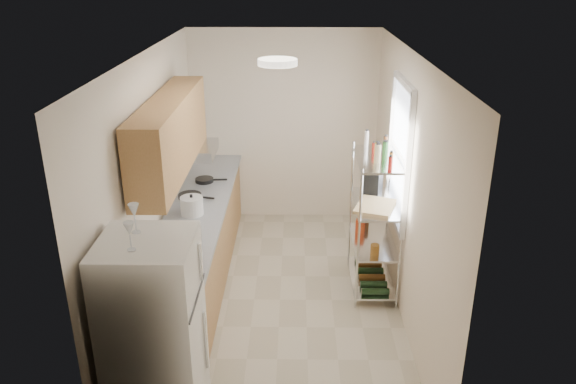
# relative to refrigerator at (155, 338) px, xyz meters

# --- Properties ---
(room) EXTENTS (2.52, 4.42, 2.62)m
(room) POSITION_rel_refrigerator_xyz_m (0.87, 1.74, 0.50)
(room) COLOR #BEB39A
(room) RESTS_ON ground
(counter_run) EXTENTS (0.63, 3.51, 0.90)m
(counter_run) POSITION_rel_refrigerator_xyz_m (-0.05, 2.18, -0.35)
(counter_run) COLOR #B17F4B
(counter_run) RESTS_ON ground
(upper_cabinets) EXTENTS (0.33, 2.20, 0.72)m
(upper_cabinets) POSITION_rel_refrigerator_xyz_m (-0.18, 1.84, 1.01)
(upper_cabinets) COLOR #B17F4B
(upper_cabinets) RESTS_ON room
(range_hood) EXTENTS (0.50, 0.60, 0.12)m
(range_hood) POSITION_rel_refrigerator_xyz_m (-0.13, 2.64, 0.59)
(range_hood) COLOR #B7BABC
(range_hood) RESTS_ON room
(window) EXTENTS (0.06, 1.00, 1.46)m
(window) POSITION_rel_refrigerator_xyz_m (2.10, 2.09, 0.75)
(window) COLOR white
(window) RESTS_ON room
(bakers_rack) EXTENTS (0.45, 0.90, 1.73)m
(bakers_rack) POSITION_rel_refrigerator_xyz_m (1.88, 2.04, 0.31)
(bakers_rack) COLOR silver
(bakers_rack) RESTS_ON ground
(ceiling_dome) EXTENTS (0.34, 0.34, 0.05)m
(ceiling_dome) POSITION_rel_refrigerator_xyz_m (0.87, 1.44, 1.77)
(ceiling_dome) COLOR white
(ceiling_dome) RESTS_ON room
(refrigerator) EXTENTS (0.66, 0.66, 1.60)m
(refrigerator) POSITION_rel_refrigerator_xyz_m (0.00, 0.00, 0.00)
(refrigerator) COLOR white
(refrigerator) RESTS_ON ground
(wine_glass_a) EXTENTS (0.07, 0.07, 0.20)m
(wine_glass_a) POSITION_rel_refrigerator_xyz_m (-0.05, -0.13, 0.90)
(wine_glass_a) COLOR silver
(wine_glass_a) RESTS_ON refrigerator
(wine_glass_b) EXTENTS (0.08, 0.08, 0.22)m
(wine_glass_b) POSITION_rel_refrigerator_xyz_m (-0.09, 0.13, 0.91)
(wine_glass_b) COLOR silver
(wine_glass_b) RESTS_ON refrigerator
(rice_cooker) EXTENTS (0.24, 0.24, 0.19)m
(rice_cooker) POSITION_rel_refrigerator_xyz_m (-0.06, 1.97, 0.20)
(rice_cooker) COLOR silver
(rice_cooker) RESTS_ON counter_run
(frying_pan_large) EXTENTS (0.32, 0.32, 0.04)m
(frying_pan_large) POSITION_rel_refrigerator_xyz_m (-0.16, 2.41, 0.12)
(frying_pan_large) COLOR black
(frying_pan_large) RESTS_ON counter_run
(frying_pan_small) EXTENTS (0.23, 0.23, 0.04)m
(frying_pan_small) POSITION_rel_refrigerator_xyz_m (-0.07, 2.92, 0.12)
(frying_pan_small) COLOR black
(frying_pan_small) RESTS_ON counter_run
(cutting_board) EXTENTS (0.50, 0.56, 0.03)m
(cutting_board) POSITION_rel_refrigerator_xyz_m (1.85, 1.91, 0.23)
(cutting_board) COLOR tan
(cutting_board) RESTS_ON bakers_rack
(espresso_machine) EXTENTS (0.24, 0.28, 0.28)m
(espresso_machine) POSITION_rel_refrigerator_xyz_m (1.88, 2.33, 0.35)
(espresso_machine) COLOR black
(espresso_machine) RESTS_ON bakers_rack
(storage_bag) EXTENTS (0.12, 0.15, 0.15)m
(storage_bag) POSITION_rel_refrigerator_xyz_m (1.76, 2.28, -0.16)
(storage_bag) COLOR #B53816
(storage_bag) RESTS_ON bakers_rack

